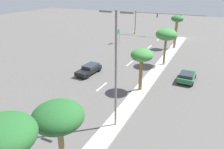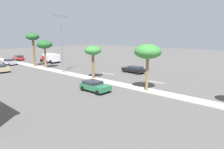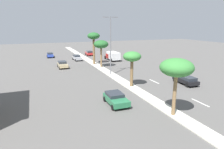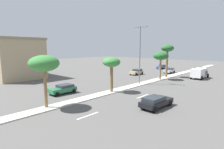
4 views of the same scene
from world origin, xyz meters
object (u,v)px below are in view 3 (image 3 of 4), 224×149
sedan_red_near (89,53)px  sedan_blue_mid (50,55)px  palm_tree_far (132,58)px  palm_tree_mid (94,37)px  sedan_tan_front (63,64)px  street_lamp_far (110,42)px  sedan_green_far (116,98)px  box_truck (113,56)px  sedan_silver_outboard (77,57)px  palm_tree_near (177,68)px  palm_tree_rear (101,45)px  sedan_black_center (186,80)px

sedan_red_near → sedan_blue_mid: (-11.55, 0.71, -0.06)m
palm_tree_far → sedan_red_near: bearing=85.8°
palm_tree_mid → sedan_tan_front: size_ratio=1.89×
street_lamp_far → sedan_tan_front: 13.65m
sedan_green_far → box_truck: 30.29m
sedan_tan_front → box_truck: box_truck is taller
palm_tree_mid → street_lamp_far: bearing=-90.4°
sedan_silver_outboard → box_truck: bearing=-23.0°
palm_tree_mid → box_truck: palm_tree_mid is taller
palm_tree_mid → sedan_green_far: bearing=-100.7°
palm_tree_near → sedan_silver_outboard: 37.37m
palm_tree_rear → sedan_silver_outboard: size_ratio=1.44×
sedan_silver_outboard → box_truck: size_ratio=0.70×
sedan_green_far → sedan_red_near: 39.94m
palm_tree_mid → street_lamp_far: size_ratio=0.70×
sedan_green_far → palm_tree_near: bearing=-48.8°
street_lamp_far → box_truck: size_ratio=1.80×
palm_tree_rear → palm_tree_mid: palm_tree_mid is taller
sedan_black_center → sedan_blue_mid: size_ratio=1.11×
palm_tree_near → sedan_blue_mid: size_ratio=1.42×
box_truck → street_lamp_far: bearing=-113.1°
sedan_tan_front → sedan_blue_mid: sedan_tan_front is taller
palm_tree_near → palm_tree_mid: bearing=89.5°
street_lamp_far → palm_tree_far: bearing=-87.9°
palm_tree_far → sedan_black_center: 9.73m
street_lamp_far → sedan_blue_mid: size_ratio=2.51×
sedan_tan_front → sedan_black_center: size_ratio=0.84×
sedan_green_far → sedan_tan_front: (-2.90, 23.62, 0.02)m
palm_tree_near → box_truck: 34.14m
street_lamp_far → sedan_red_near: size_ratio=2.58×
palm_tree_mid → palm_tree_near: bearing=-90.5°
street_lamp_far → sedan_red_near: (2.77, 25.60, -5.51)m
palm_tree_far → street_lamp_far: street_lamp_far is taller
sedan_green_far → sedan_black_center: size_ratio=0.87×
palm_tree_mid → sedan_tan_front: (-7.58, -1.13, -5.62)m
sedan_red_near → box_truck: (3.47, -10.98, 0.51)m
palm_tree_mid → street_lamp_far: street_lamp_far is taller
palm_tree_rear → box_truck: (5.69, 7.49, -3.78)m
box_truck → sedan_tan_front: bearing=-161.3°
sedan_black_center → sedan_red_near: size_ratio=1.14×
sedan_blue_mid → sedan_green_far: bearing=-84.0°
sedan_green_far → sedan_silver_outboard: sedan_silver_outboard is taller
palm_tree_far → sedan_red_near: palm_tree_far is taller
palm_tree_far → sedan_blue_mid: bearing=104.8°
sedan_tan_front → sedan_black_center: bearing=-50.5°
sedan_black_center → palm_tree_near: bearing=-137.0°
sedan_black_center → sedan_silver_outboard: 30.70m
sedan_silver_outboard → sedan_red_near: bearing=53.8°
sedan_black_center → street_lamp_far: bearing=131.9°
palm_tree_rear → palm_tree_far: bearing=-90.9°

